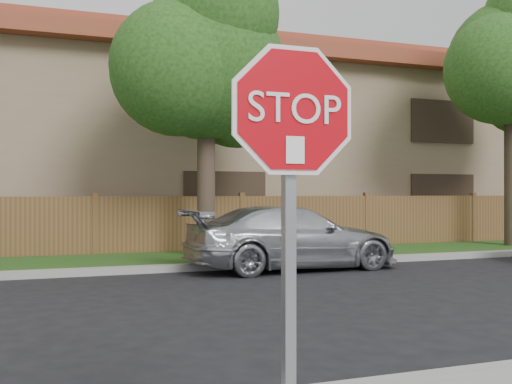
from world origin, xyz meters
name	(u,v)px	position (x,y,z in m)	size (l,w,h in m)	color
far_curb	(109,271)	(0.00, 8.15, 0.07)	(70.00, 0.30, 0.15)	gray
grass_strip	(101,263)	(0.00, 9.80, 0.06)	(70.00, 3.00, 0.12)	#1E4714
fence	(95,227)	(0.00, 11.40, 0.80)	(70.00, 0.12, 1.60)	brown
apartment_building	(80,140)	(0.00, 17.00, 3.53)	(35.20, 9.20, 7.20)	#8B7456
tree_mid	(208,63)	(2.52, 9.57, 4.87)	(4.80, 3.90, 7.35)	#382B21
stop_sign	(292,169)	(-0.07, -1.48, 1.83)	(1.01, 0.13, 2.55)	gray
sedan_right	(292,238)	(3.90, 7.60, 0.70)	(1.95, 4.80, 1.39)	#ABADB2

